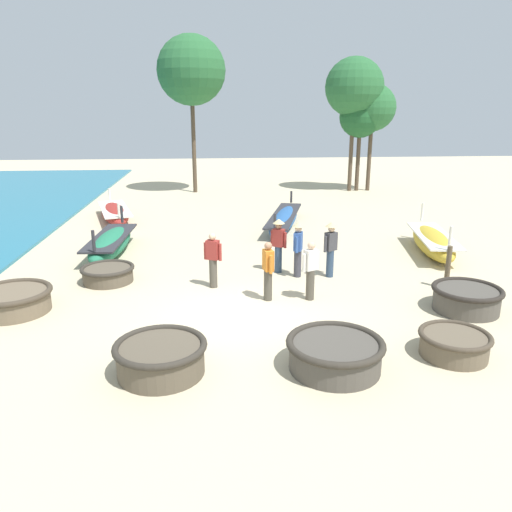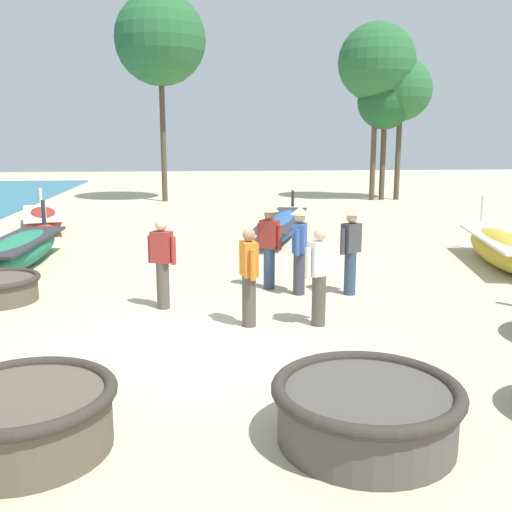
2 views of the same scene
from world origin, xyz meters
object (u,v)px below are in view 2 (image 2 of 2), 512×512
object	(u,v)px
coracle_far_left	(25,416)
tree_center	(401,90)
fisherman_hauling	(299,245)
fisherman_by_coracle	(269,241)
fisherman_crouching	(351,245)
tree_left_mid	(385,102)
fisherman_standing_left	(319,274)
tree_leftmost	(377,63)
long_boat_ochre_hull	(282,225)
fisherman_standing_right	(162,261)
long_boat_red_hull	(503,248)
long_boat_green_hull	(19,250)
long_boat_white_hull	(43,218)
fisherman_with_hat	(249,275)
tree_right_mid	(160,40)
coracle_front_right	(366,410)

from	to	relation	value
coracle_far_left	tree_center	size ratio (longest dim) A/B	0.28
fisherman_hauling	tree_center	size ratio (longest dim) A/B	0.27
tree_center	coracle_far_left	bearing A→B (deg)	-116.34
fisherman_by_coracle	tree_center	size ratio (longest dim) A/B	0.27
fisherman_crouching	tree_left_mid	xyz separation A→B (m)	(5.39, 16.02, 3.38)
fisherman_standing_left	tree_leftmost	bearing A→B (deg)	71.71
long_boat_ochre_hull	tree_left_mid	bearing A→B (deg)	58.19
long_boat_ochre_hull	fisherman_crouching	world-z (taller)	fisherman_crouching
fisherman_hauling	tree_left_mid	xyz separation A→B (m)	(6.35, 15.93, 3.38)
fisherman_standing_left	tree_leftmost	size ratio (longest dim) A/B	0.20
coracle_far_left	fisherman_crouching	distance (m)	6.96
fisherman_standing_right	fisherman_by_coracle	distance (m)	2.31
long_boat_red_hull	fisherman_hauling	bearing A→B (deg)	-157.84
long_boat_ochre_hull	long_boat_green_hull	bearing A→B (deg)	-151.36
long_boat_ochre_hull	fisherman_standing_right	size ratio (longest dim) A/B	3.75
fisherman_standing_left	fisherman_by_coracle	distance (m)	2.40
long_boat_white_hull	long_boat_red_hull	size ratio (longest dim) A/B	1.07
long_boat_red_hull	tree_center	xyz separation A→B (m)	(1.97, 13.85, 4.45)
fisherman_with_hat	tree_right_mid	world-z (taller)	tree_right_mid
long_boat_ochre_hull	fisherman_crouching	distance (m)	6.67
coracle_front_right	fisherman_standing_left	xyz separation A→B (m)	(0.22, 3.65, 0.50)
long_boat_ochre_hull	fisherman_standing_left	bearing A→B (deg)	-93.44
fisherman_standing_right	tree_left_mid	size ratio (longest dim) A/B	0.28
tree_left_mid	fisherman_by_coracle	bearing A→B (deg)	-113.94
fisherman_hauling	fisherman_with_hat	world-z (taller)	fisherman_hauling
fisherman_standing_right	fisherman_with_hat	size ratio (longest dim) A/B	1.00
tree_center	fisherman_by_coracle	bearing A→B (deg)	-116.07
coracle_far_left	long_boat_green_hull	xyz separation A→B (m)	(-2.49, 8.37, 0.03)
long_boat_green_hull	tree_right_mid	xyz separation A→B (m)	(2.51, 13.17, 6.51)
long_boat_ochre_hull	long_boat_red_hull	bearing A→B (deg)	-44.55
long_boat_green_hull	tree_center	xyz separation A→B (m)	(13.04, 12.94, 4.48)
coracle_far_left	tree_left_mid	bearing A→B (deg)	65.19
fisherman_with_hat	fisherman_by_coracle	bearing A→B (deg)	75.99
fisherman_with_hat	fisherman_standing_left	distance (m)	1.10
long_boat_ochre_hull	tree_center	distance (m)	12.28
tree_center	tree_left_mid	bearing A→B (deg)	178.71
long_boat_white_hull	fisherman_hauling	bearing A→B (deg)	-51.24
tree_center	tree_right_mid	size ratio (longest dim) A/B	0.71
tree_left_mid	long_boat_red_hull	bearing A→B (deg)	-95.26
long_boat_green_hull	fisherman_hauling	distance (m)	6.73
fisherman_crouching	tree_left_mid	distance (m)	17.24
coracle_front_right	long_boat_red_hull	world-z (taller)	long_boat_red_hull
long_boat_white_hull	fisherman_by_coracle	world-z (taller)	fisherman_by_coracle
long_boat_white_hull	fisherman_crouching	distance (m)	11.69
fisherman_by_coracle	tree_center	bearing A→B (deg)	63.93
fisherman_by_coracle	tree_center	world-z (taller)	tree_center
fisherman_hauling	fisherman_by_coracle	size ratio (longest dim) A/B	1.00
long_boat_white_hull	tree_left_mid	world-z (taller)	tree_left_mid
fisherman_with_hat	fisherman_by_coracle	world-z (taller)	fisherman_by_coracle
tree_leftmost	tree_right_mid	distance (m)	9.41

